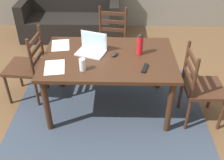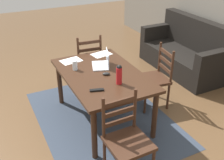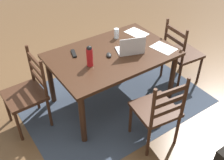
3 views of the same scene
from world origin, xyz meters
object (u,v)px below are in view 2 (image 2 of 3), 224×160
at_px(dining_table, 102,79).
at_px(couch, 185,53).
at_px(chair_right_near, 127,140).
at_px(water_bottle, 119,74).
at_px(chair_far_head, 155,78).
at_px(chair_left_far, 87,61).
at_px(laptop, 103,62).
at_px(tv_remote, 97,90).
at_px(drinking_glass, 75,65).
at_px(computer_mouse, 106,74).

bearing_deg(dining_table, couch, 110.19).
height_order(chair_right_near, water_bottle, water_bottle).
relative_size(chair_far_head, chair_left_far, 1.00).
xyz_separation_m(couch, water_bottle, (1.13, -2.06, 0.51)).
relative_size(laptop, tv_remote, 2.21).
relative_size(chair_right_near, tv_remote, 5.59).
relative_size(water_bottle, drinking_glass, 1.89).
bearing_deg(tv_remote, couch, -46.88).
xyz_separation_m(dining_table, drinking_glass, (-0.27, -0.29, 0.15)).
xyz_separation_m(chair_left_far, water_bottle, (1.40, -0.12, 0.40)).
bearing_deg(chair_far_head, chair_left_far, -147.40).
bearing_deg(couch, chair_right_near, -51.85).
bearing_deg(chair_right_near, dining_table, 169.18).
bearing_deg(drinking_glass, computer_mouse, 43.40).
bearing_deg(computer_mouse, dining_table, -129.90).
xyz_separation_m(chair_far_head, laptop, (-0.21, -0.76, 0.33)).
distance_m(water_bottle, drinking_glass, 0.72).
bearing_deg(chair_left_far, tv_remote, -17.17).
height_order(chair_left_far, drinking_glass, chair_left_far).
bearing_deg(water_bottle, tv_remote, -82.82).
distance_m(chair_far_head, chair_left_far, 1.25).
bearing_deg(chair_far_head, water_bottle, -66.57).
bearing_deg(computer_mouse, chair_left_far, -162.83).
bearing_deg(chair_right_near, computer_mouse, 166.83).
bearing_deg(chair_far_head, couch, 122.03).
distance_m(laptop, water_bottle, 0.56).
distance_m(chair_far_head, chair_right_near, 1.49).
height_order(chair_right_near, tv_remote, chair_right_near).
bearing_deg(chair_far_head, chair_right_near, -45.75).
xyz_separation_m(chair_right_near, tv_remote, (-0.65, -0.05, 0.28)).
distance_m(dining_table, tv_remote, 0.47).
bearing_deg(dining_table, laptop, 150.66).
xyz_separation_m(chair_right_near, water_bottle, (-0.70, 0.27, 0.40)).
relative_size(couch, computer_mouse, 18.00).
distance_m(chair_right_near, computer_mouse, 1.05).
bearing_deg(water_bottle, laptop, 175.69).
relative_size(laptop, water_bottle, 1.48).
xyz_separation_m(dining_table, laptop, (-0.20, 0.11, 0.15)).
bearing_deg(computer_mouse, chair_right_near, 12.47).
xyz_separation_m(dining_table, tv_remote, (0.39, -0.25, 0.10)).
bearing_deg(laptop, drinking_glass, -99.72).
xyz_separation_m(water_bottle, drinking_glass, (-0.62, -0.36, -0.07)).
height_order(water_bottle, drinking_glass, water_bottle).
bearing_deg(chair_left_far, drinking_glass, -31.67).
bearing_deg(chair_right_near, laptop, 165.94).
height_order(chair_far_head, couch, couch).
distance_m(chair_far_head, water_bottle, 0.96).
xyz_separation_m(chair_far_head, chair_left_far, (-1.05, -0.67, 0.00)).
relative_size(chair_far_head, water_bottle, 3.73).
distance_m(dining_table, water_bottle, 0.42).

